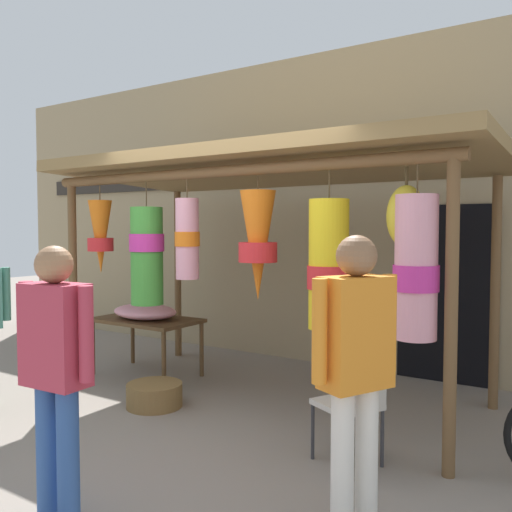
{
  "coord_description": "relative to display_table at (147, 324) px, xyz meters",
  "views": [
    {
      "loc": [
        2.78,
        -3.78,
        1.73
      ],
      "look_at": [
        -0.27,
        0.87,
        1.45
      ],
      "focal_mm": 38.03,
      "sensor_mm": 36.0,
      "label": 1
    }
  ],
  "objects": [
    {
      "name": "ground_plane",
      "position": [
        1.77,
        -0.81,
        -0.61
      ],
      "size": [
        30.0,
        30.0,
        0.0
      ],
      "primitive_type": "plane",
      "color": "gray"
    },
    {
      "name": "shop_facade",
      "position": [
        1.77,
        1.77,
        1.37
      ],
      "size": [
        12.33,
        0.29,
        3.95
      ],
      "color": "#9E8966",
      "rests_on": "ground_plane"
    },
    {
      "name": "market_stall_canopy",
      "position": [
        1.75,
        -0.15,
        1.45
      ],
      "size": [
        4.5,
        2.22,
        2.46
      ],
      "color": "brown",
      "rests_on": "ground_plane"
    },
    {
      "name": "display_table",
      "position": [
        0.0,
        0.0,
        0.0
      ],
      "size": [
        1.24,
        0.74,
        0.68
      ],
      "color": "brown",
      "rests_on": "ground_plane"
    },
    {
      "name": "flower_heap_on_table",
      "position": [
        0.02,
        -0.04,
        0.16
      ],
      "size": [
        0.83,
        0.58,
        0.17
      ],
      "color": "pink",
      "rests_on": "display_table"
    },
    {
      "name": "folding_chair",
      "position": [
        3.02,
        -0.97,
        -0.1
      ],
      "size": [
        0.54,
        0.54,
        0.84
      ],
      "color": "beige",
      "rests_on": "ground_plane"
    },
    {
      "name": "wicker_basket_by_table",
      "position": [
        0.87,
        -0.78,
        -0.49
      ],
      "size": [
        0.54,
        0.54,
        0.23
      ],
      "primitive_type": "cylinder",
      "color": "brown",
      "rests_on": "ground_plane"
    },
    {
      "name": "vendor_in_orange",
      "position": [
        3.37,
        -1.77,
        0.4
      ],
      "size": [
        0.37,
        0.54,
        1.7
      ],
      "color": "silver",
      "rests_on": "ground_plane"
    },
    {
      "name": "passerby_at_right",
      "position": [
        1.83,
        -2.6,
        0.36
      ],
      "size": [
        0.59,
        0.24,
        1.63
      ],
      "color": "#2D5193",
      "rests_on": "ground_plane"
    }
  ]
}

